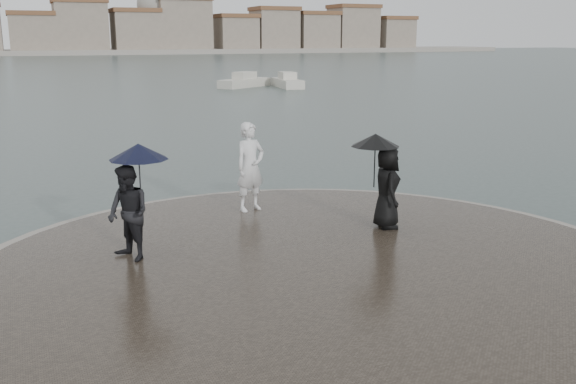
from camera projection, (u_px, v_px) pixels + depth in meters
name	position (u px, v px, depth m)	size (l,w,h in m)	color
kerb_ring	(318.00, 283.00, 10.78)	(12.50, 12.50, 0.32)	gray
quay_tip	(318.00, 282.00, 10.77)	(11.90, 11.90, 0.36)	#2D261E
statue	(250.00, 167.00, 14.34)	(0.73, 0.48, 2.00)	silver
visitor_left	(131.00, 198.00, 11.14)	(1.23, 1.13, 2.04)	black
visitor_right	(384.00, 176.00, 13.00)	(1.12, 1.06, 1.95)	black
far_skyline	(3.00, 31.00, 148.06)	(260.00, 20.00, 37.00)	gray
boats	(171.00, 92.00, 45.95)	(32.60, 23.65, 1.50)	beige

